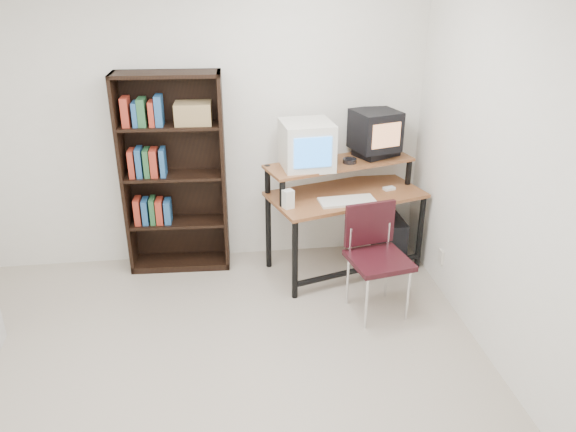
{
  "coord_description": "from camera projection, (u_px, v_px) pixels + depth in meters",
  "views": [
    {
      "loc": [
        0.17,
        -2.82,
        2.58
      ],
      "look_at": [
        0.68,
        1.1,
        0.77
      ],
      "focal_mm": 35.0,
      "sensor_mm": 36.0,
      "label": 1
    }
  ],
  "objects": [
    {
      "name": "vcr",
      "position": [
        376.0,
        152.0,
        5.03
      ],
      "size": [
        0.44,
        0.4,
        0.08
      ],
      "primitive_type": "cube",
      "rotation": [
        0.0,
        0.0,
        0.48
      ],
      "color": "black",
      "rests_on": "computer_desk"
    },
    {
      "name": "floor",
      "position": [
        205.0,
        402.0,
        3.6
      ],
      "size": [
        4.0,
        4.0,
        0.01
      ],
      "primitive_type": "cube",
      "color": "#BCAF9C",
      "rests_on": "ground"
    },
    {
      "name": "mousepad",
      "position": [
        388.0,
        191.0,
        4.95
      ],
      "size": [
        0.27,
        0.24,
        0.01
      ],
      "primitive_type": "cube",
      "rotation": [
        0.0,
        0.0,
        0.32
      ],
      "color": "black",
      "rests_on": "computer_desk"
    },
    {
      "name": "school_chair",
      "position": [
        375.0,
        248.0,
        4.37
      ],
      "size": [
        0.51,
        0.51,
        0.87
      ],
      "rotation": [
        0.0,
        0.0,
        0.19
      ],
      "color": "black",
      "rests_on": "floor"
    },
    {
      "name": "pc_tower",
      "position": [
        389.0,
        238.0,
        5.26
      ],
      "size": [
        0.21,
        0.46,
        0.42
      ],
      "primitive_type": "cube",
      "rotation": [
        0.0,
        0.0,
        0.03
      ],
      "color": "black",
      "rests_on": "floor"
    },
    {
      "name": "keyboard",
      "position": [
        347.0,
        202.0,
        4.7
      ],
      "size": [
        0.48,
        0.24,
        0.03
      ],
      "primitive_type": "cube",
      "rotation": [
        0.0,
        0.0,
        0.07
      ],
      "color": "white",
      "rests_on": "computer_desk"
    },
    {
      "name": "computer_desk",
      "position": [
        344.0,
        196.0,
        4.91
      ],
      "size": [
        1.45,
        1.0,
        0.98
      ],
      "rotation": [
        0.0,
        0.0,
        0.29
      ],
      "color": "brown",
      "rests_on": "floor"
    },
    {
      "name": "crt_monitor",
      "position": [
        307.0,
        145.0,
        4.71
      ],
      "size": [
        0.45,
        0.46,
        0.4
      ],
      "rotation": [
        0.0,
        0.0,
        0.09
      ],
      "color": "white",
      "rests_on": "computer_desk"
    },
    {
      "name": "cd_spindle",
      "position": [
        350.0,
        161.0,
        4.85
      ],
      "size": [
        0.13,
        0.13,
        0.05
      ],
      "primitive_type": "cylinder",
      "rotation": [
        0.0,
        0.0,
        0.08
      ],
      "color": "#26262B",
      "rests_on": "computer_desk"
    },
    {
      "name": "right_wall",
      "position": [
        535.0,
        200.0,
        3.29
      ],
      "size": [
        0.01,
        4.0,
        2.6
      ],
      "primitive_type": "cube",
      "color": "white",
      "rests_on": "floor"
    },
    {
      "name": "bookshelf",
      "position": [
        174.0,
        172.0,
        4.87
      ],
      "size": [
        0.89,
        0.33,
        1.77
      ],
      "rotation": [
        0.0,
        0.0,
        -0.04
      ],
      "color": "black",
      "rests_on": "floor"
    },
    {
      "name": "mouse",
      "position": [
        389.0,
        189.0,
        4.95
      ],
      "size": [
        0.11,
        0.09,
        0.03
      ],
      "primitive_type": "cube",
      "rotation": [
        0.0,
        0.0,
        0.3
      ],
      "color": "white",
      "rests_on": "mousepad"
    },
    {
      "name": "desk_speaker",
      "position": [
        288.0,
        200.0,
        4.56
      ],
      "size": [
        0.1,
        0.1,
        0.17
      ],
      "primitive_type": "cube",
      "rotation": [
        0.0,
        0.0,
        0.41
      ],
      "color": "white",
      "rests_on": "computer_desk"
    },
    {
      "name": "crt_tv",
      "position": [
        375.0,
        130.0,
        4.92
      ],
      "size": [
        0.45,
        0.44,
        0.35
      ],
      "rotation": [
        0.0,
        0.0,
        0.28
      ],
      "color": "black",
      "rests_on": "vcr"
    },
    {
      "name": "wall_outlet",
      "position": [
        441.0,
        256.0,
        4.74
      ],
      "size": [
        0.02,
        0.08,
        0.12
      ],
      "primitive_type": "cube",
      "color": "beige",
      "rests_on": "right_wall"
    },
    {
      "name": "back_wall",
      "position": [
        197.0,
        122.0,
        4.86
      ],
      "size": [
        4.0,
        0.01,
        2.6
      ],
      "primitive_type": "cube",
      "color": "white",
      "rests_on": "floor"
    }
  ]
}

